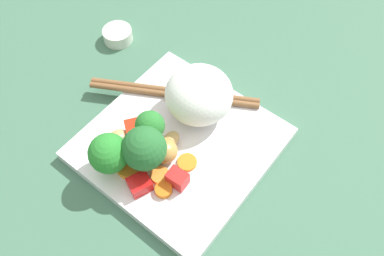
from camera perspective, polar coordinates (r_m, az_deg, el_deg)
ground_plane at (r=57.09cm, az=-1.73°, el=-3.15°), size 110.00×110.00×2.00cm
square_plate at (r=55.51cm, az=-1.78°, el=-2.22°), size 24.44×24.44×1.64cm
rice_mound at (r=54.69cm, az=0.98°, el=4.70°), size 9.96×9.92×7.15cm
broccoli_floret_0 at (r=51.35cm, az=-5.91°, el=0.24°), size 3.84×3.84×6.31cm
broccoli_floret_1 at (r=49.45cm, az=-6.72°, el=-2.91°), size 5.57×5.57×7.33cm
broccoli_floret_2 at (r=50.74cm, az=-11.57°, el=-3.56°), size 5.10×5.10×6.30cm
carrot_slice_0 at (r=52.08cm, az=-4.48°, el=-6.67°), size 2.74×2.74×0.63cm
carrot_slice_1 at (r=52.91cm, az=-0.69°, el=-4.83°), size 2.90×2.90×0.43cm
carrot_slice_2 at (r=52.97cm, az=-8.87°, el=-5.50°), size 3.95×3.95×0.79cm
carrot_slice_3 at (r=51.12cm, az=-4.01°, el=-8.62°), size 2.65×2.65×0.80cm
pepper_chunk_0 at (r=54.78cm, az=-8.18°, el=-0.40°), size 3.07×3.23×2.34cm
pepper_chunk_1 at (r=53.91cm, az=-7.83°, el=-2.64°), size 3.79×3.86×1.51cm
pepper_chunk_2 at (r=51.18cm, az=-7.36°, el=-7.83°), size 3.34×3.12×1.78cm
pepper_chunk_3 at (r=50.91cm, az=-2.06°, el=-7.12°), size 2.21×2.72×2.15cm
chicken_piece_0 at (r=52.57cm, az=-4.16°, el=-3.09°), size 4.95×5.06×2.80cm
chicken_piece_1 at (r=53.95cm, az=-2.95°, el=-1.57°), size 2.67×2.06×1.76cm
chicken_piece_3 at (r=54.41cm, az=-10.40°, el=-1.63°), size 3.43×2.90×2.29cm
chopstick_pair at (r=58.90cm, az=-2.56°, el=4.95°), size 14.61×21.79×0.88cm
sauce_cup at (r=69.25cm, az=-10.38°, el=12.71°), size 4.75×4.75×2.07cm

